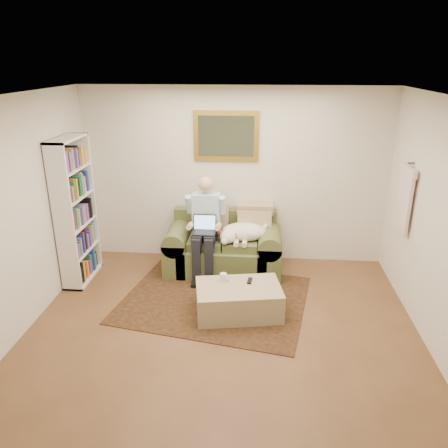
# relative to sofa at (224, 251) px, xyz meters

# --- Properties ---
(room_shell) EXTENTS (4.51, 5.00, 2.61)m
(room_shell) POSITION_rel_sofa_xyz_m (0.12, -1.69, 1.01)
(room_shell) COLOR brown
(room_shell) RESTS_ON ground
(rug) EXTENTS (2.60, 2.23, 0.01)m
(rug) POSITION_rel_sofa_xyz_m (-0.04, -0.89, -0.28)
(rug) COLOR black
(rug) RESTS_ON room_shell
(sofa) EXTENTS (1.67, 0.85, 1.00)m
(sofa) POSITION_rel_sofa_xyz_m (0.00, 0.00, 0.00)
(sofa) COLOR olive
(sofa) RESTS_ON room_shell
(seated_man) EXTENTS (0.55, 0.78, 1.40)m
(seated_man) POSITION_rel_sofa_xyz_m (-0.25, -0.15, 0.41)
(seated_man) COLOR #8CC7D8
(seated_man) RESTS_ON sofa
(laptop) EXTENTS (0.32, 0.26, 0.23)m
(laptop) POSITION_rel_sofa_xyz_m (-0.25, -0.22, 0.45)
(laptop) COLOR black
(laptop) RESTS_ON seated_man
(sleeping_dog) EXTENTS (0.69, 0.43, 0.25)m
(sleeping_dog) POSITION_rel_sofa_xyz_m (0.30, -0.08, 0.35)
(sleeping_dog) COLOR white
(sleeping_dog) RESTS_ON sofa
(ottoman) EXTENTS (1.11, 0.81, 0.37)m
(ottoman) POSITION_rel_sofa_xyz_m (0.29, -1.20, -0.10)
(ottoman) COLOR tan
(ottoman) RESTS_ON room_shell
(coffee_mug) EXTENTS (0.08, 0.08, 0.10)m
(coffee_mug) POSITION_rel_sofa_xyz_m (0.09, -1.06, 0.13)
(coffee_mug) COLOR white
(coffee_mug) RESTS_ON ottoman
(tv_remote) EXTENTS (0.07, 0.15, 0.02)m
(tv_remote) POSITION_rel_sofa_xyz_m (0.41, -1.05, 0.09)
(tv_remote) COLOR black
(tv_remote) RESTS_ON ottoman
(bookshelf) EXTENTS (0.28, 0.80, 2.00)m
(bookshelf) POSITION_rel_sofa_xyz_m (-1.98, -0.44, 0.71)
(bookshelf) COLOR white
(bookshelf) RESTS_ON room_shell
(wall_mirror) EXTENTS (0.94, 0.04, 0.72)m
(wall_mirror) POSITION_rel_sofa_xyz_m (-0.00, 0.43, 1.61)
(wall_mirror) COLOR gold
(wall_mirror) RESTS_ON room_shell
(hanging_shirt) EXTENTS (0.06, 0.52, 0.90)m
(hanging_shirt) POSITION_rel_sofa_xyz_m (2.31, -0.44, 1.06)
(hanging_shirt) COLOR #F8D8CD
(hanging_shirt) RESTS_ON room_shell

